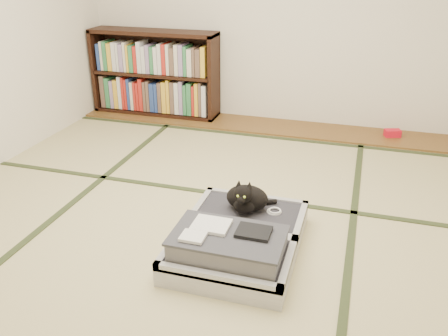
# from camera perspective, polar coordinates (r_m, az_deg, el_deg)

# --- Properties ---
(floor) EXTENTS (4.50, 4.50, 0.00)m
(floor) POSITION_cam_1_polar(r_m,az_deg,el_deg) (3.30, -2.60, -6.28)
(floor) COLOR #CBB787
(floor) RESTS_ON ground
(wood_strip) EXTENTS (4.00, 0.50, 0.02)m
(wood_strip) POSITION_cam_1_polar(r_m,az_deg,el_deg) (5.05, 4.88, 5.09)
(wood_strip) COLOR brown
(wood_strip) RESTS_ON ground
(red_item) EXTENTS (0.17, 0.13, 0.07)m
(red_item) POSITION_cam_1_polar(r_m,az_deg,el_deg) (4.99, 19.61, 3.98)
(red_item) COLOR red
(red_item) RESTS_ON wood_strip
(tatami_borders) EXTENTS (4.00, 4.50, 0.01)m
(tatami_borders) POSITION_cam_1_polar(r_m,az_deg,el_deg) (3.71, -0.10, -2.47)
(tatami_borders) COLOR #2D381E
(tatami_borders) RESTS_ON ground
(bookcase) EXTENTS (1.41, 0.32, 0.92)m
(bookcase) POSITION_cam_1_polar(r_m,az_deg,el_deg) (5.38, -8.30, 11.04)
(bookcase) COLOR black
(bookcase) RESTS_ON wood_strip
(suitcase) EXTENTS (0.72, 0.96, 0.28)m
(suitcase) POSITION_cam_1_polar(r_m,az_deg,el_deg) (2.91, 1.57, -8.67)
(suitcase) COLOR #B9B8BD
(suitcase) RESTS_ON floor
(cat) EXTENTS (0.32, 0.32, 0.26)m
(cat) POSITION_cam_1_polar(r_m,az_deg,el_deg) (3.09, 2.72, -3.67)
(cat) COLOR black
(cat) RESTS_ON suitcase
(cable_coil) EXTENTS (0.10, 0.10, 0.02)m
(cable_coil) POSITION_cam_1_polar(r_m,az_deg,el_deg) (3.13, 6.07, -5.18)
(cable_coil) COLOR white
(cable_coil) RESTS_ON suitcase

